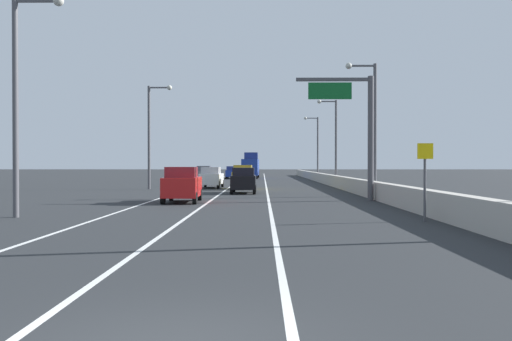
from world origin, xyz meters
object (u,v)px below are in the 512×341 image
lamp_post_left_near (22,89)px  overhead_sign_gantry (358,122)px  lamp_post_right_second (371,119)px  car_black_0 (244,181)px  car_blue_3 (232,173)px  car_gray_1 (205,174)px  car_white_4 (211,177)px  speed_advisory_sign (425,176)px  car_red_2 (182,185)px  lamp_post_right_third (333,135)px  lamp_post_right_fourth (316,143)px  box_truck (251,166)px  lamp_post_left_mid (152,129)px  car_yellow_5 (243,177)px

lamp_post_left_near → overhead_sign_gantry: bearing=33.3°
lamp_post_right_second → car_black_0: bearing=157.5°
lamp_post_right_second → lamp_post_left_near: 22.65m
car_blue_3 → car_gray_1: bearing=-104.9°
car_blue_3 → car_white_4: (-0.24, -30.42, 0.02)m
speed_advisory_sign → lamp_post_right_second: size_ratio=0.33×
car_red_2 → car_white_4: 18.97m
lamp_post_right_second → lamp_post_right_third: bearing=89.5°
car_black_0 → car_red_2: size_ratio=0.99×
lamp_post_right_fourth → car_gray_1: size_ratio=1.94×
overhead_sign_gantry → car_black_0: size_ratio=1.84×
car_red_2 → overhead_sign_gantry: bearing=8.5°
car_blue_3 → box_truck: bearing=49.2°
lamp_post_left_mid → car_black_0: lamp_post_left_mid is taller
car_blue_3 → car_yellow_5: (2.80, -32.64, 0.11)m
car_black_0 → box_truck: (-0.40, 42.97, 0.89)m
box_truck → lamp_post_left_mid: bearing=-102.1°
car_gray_1 → car_white_4: 19.48m
lamp_post_right_second → lamp_post_left_near: bearing=-139.8°
car_black_0 → car_gray_1: car_gray_1 is taller
car_yellow_5 → box_truck: box_truck is taller
lamp_post_right_third → lamp_post_right_fourth: same height
lamp_post_left_mid → car_red_2: (5.04, -16.00, -4.28)m
lamp_post_right_second → car_red_2: (-12.02, -5.88, -4.28)m
car_gray_1 → car_white_4: car_gray_1 is taller
speed_advisory_sign → car_blue_3: size_ratio=0.68×
overhead_sign_gantry → lamp_post_left_mid: (-15.44, 14.44, 0.57)m
speed_advisory_sign → overhead_sign_gantry: bearing=92.2°
car_gray_1 → car_yellow_5: 22.26m
lamp_post_right_third → car_red_2: lamp_post_right_third is taller
lamp_post_right_second → car_blue_3: lamp_post_right_second is taller
box_truck → car_yellow_5: bearing=-89.8°
car_black_0 → car_gray_1: 29.35m
car_gray_1 → car_blue_3: car_gray_1 is taller
speed_advisory_sign → car_white_4: 31.09m
lamp_post_left_mid → car_gray_1: lamp_post_left_mid is taller
lamp_post_right_third → car_red_2: bearing=-114.8°
lamp_post_right_second → lamp_post_left_near: same height
car_yellow_5 → car_blue_3: bearing=94.9°
speed_advisory_sign → lamp_post_right_third: 36.81m
lamp_post_left_near → car_red_2: bearing=58.9°
car_red_2 → car_blue_3: size_ratio=0.93×
speed_advisory_sign → car_red_2: size_ratio=0.73×
speed_advisory_sign → lamp_post_right_fourth: bearing=88.4°
lamp_post_right_second → car_blue_3: 45.33m
car_black_0 → lamp_post_right_third: bearing=62.0°
car_yellow_5 → lamp_post_right_second: bearing=-50.1°
lamp_post_left_mid → car_yellow_5: (7.96, 0.75, -4.24)m
lamp_post_right_second → lamp_post_left_mid: same height
lamp_post_left_near → car_black_0: lamp_post_left_near is taller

